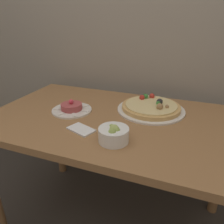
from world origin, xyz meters
TOP-DOWN VIEW (x-y plane):
  - back_wall at (0.00, 0.91)m, footprint 8.00×0.05m
  - dining_table at (0.00, 0.39)m, footprint 1.34×0.79m
  - pizza_plate at (0.16, 0.55)m, footprint 0.37×0.37m
  - tartare_plate at (-0.25, 0.39)m, footprint 0.22×0.22m
  - small_bowl at (0.08, 0.17)m, footprint 0.13×0.13m
  - napkin at (-0.10, 0.21)m, footprint 0.14×0.11m

SIDE VIEW (x-z plane):
  - dining_table at x=0.00m, z-range 0.28..1.05m
  - napkin at x=-0.10m, z-range 0.77..0.78m
  - tartare_plate at x=-0.25m, z-range 0.75..0.82m
  - pizza_plate at x=0.16m, z-range 0.75..0.82m
  - small_bowl at x=0.08m, z-range 0.76..0.84m
  - back_wall at x=0.00m, z-range 0.00..2.60m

